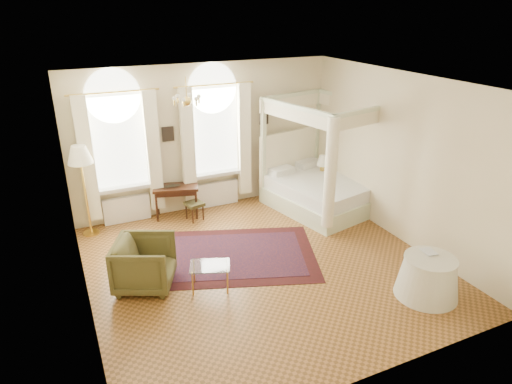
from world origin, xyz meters
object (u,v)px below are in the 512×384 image
stool (194,205)px  floor_lamp (80,159)px  armchair (145,264)px  coffee_table (210,268)px  writing_desk (176,191)px  canopy_bed (321,185)px  nightstand (320,185)px  side_table (428,277)px

stool → floor_lamp: size_ratio=0.23×
armchair → coffee_table: bearing=-93.8°
writing_desk → floor_lamp: (-1.87, -0.06, 1.01)m
coffee_table → canopy_bed: bearing=30.5°
writing_desk → nightstand: bearing=-6.0°
canopy_bed → floor_lamp: canopy_bed is taller
floor_lamp → nightstand: bearing=-3.3°
nightstand → side_table: bearing=-98.5°
nightstand → writing_desk: (-3.53, 0.37, 0.32)m
canopy_bed → stool: size_ratio=6.20×
stool → floor_lamp: 2.54m
stool → armchair: armchair is taller
armchair → floor_lamp: bearing=39.8°
canopy_bed → nightstand: bearing=57.9°
stool → floor_lamp: (-2.17, 0.26, 1.29)m
writing_desk → armchair: bearing=-116.7°
canopy_bed → stool: canopy_bed is taller
coffee_table → side_table: 3.57m
armchair → side_table: (4.12, -2.19, -0.09)m
nightstand → floor_lamp: 5.57m
canopy_bed → nightstand: (0.36, 0.58, -0.27)m
armchair → canopy_bed: bearing=-46.4°
nightstand → coffee_table: bearing=-145.6°
side_table → floor_lamp: bearing=136.1°
canopy_bed → side_table: (-0.28, -3.69, -0.23)m
nightstand → side_table: size_ratio=0.61×
stool → side_table: side_table is taller
nightstand → side_table: (-0.64, -4.26, 0.03)m
canopy_bed → nightstand: size_ratio=4.32×
stool → coffee_table: (-0.57, -2.65, 0.06)m
armchair → coffee_table: armchair is taller
coffee_table → floor_lamp: (-1.60, 2.91, 1.23)m
nightstand → stool: (-3.23, 0.05, 0.03)m
writing_desk → side_table: 5.47m
writing_desk → coffee_table: (-0.26, -2.97, -0.22)m
writing_desk → coffee_table: size_ratio=1.39×
canopy_bed → armchair: size_ratio=2.83×
armchair → coffee_table: 1.10m
nightstand → armchair: armchair is taller
nightstand → writing_desk: 3.57m
nightstand → floor_lamp: (-5.40, 0.32, 1.32)m
armchair → coffee_table: (0.97, -0.53, -0.03)m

